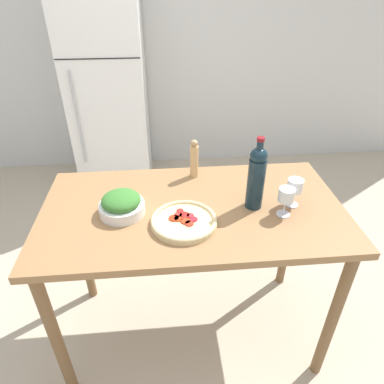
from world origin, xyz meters
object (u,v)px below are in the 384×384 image
Objects in this scene: pepper_mill at (194,159)px; wine_bottle at (256,176)px; refrigerator at (109,95)px; wine_glass_far at (295,187)px; wine_glass_near at (286,196)px; homemade_pizza at (184,221)px; salad_bowl at (122,204)px.

wine_bottle is at bearing -50.32° from pepper_mill.
wine_glass_far is (1.08, -1.92, 0.13)m from refrigerator.
refrigerator reaches higher than pepper_mill.
pepper_mill is at bearing -68.23° from refrigerator.
wine_glass_far is at bearing 47.97° from wine_glass_near.
refrigerator reaches higher than wine_glass_near.
wine_bottle reaches higher than homemade_pizza.
wine_bottle is (0.90, -1.91, 0.20)m from refrigerator.
pepper_mill is (-0.44, 0.32, 0.00)m from wine_glass_far.
homemade_pizza is (-0.46, -0.03, -0.08)m from wine_glass_near.
wine_glass_far is 0.54m from pepper_mill.
wine_glass_near reaches higher than homemade_pizza.
refrigerator is 2.10m from homemade_pizza.
pepper_mill reaches higher than wine_glass_near.
wine_glass_far is 0.67× the size of salad_bowl.
refrigerator is 8.37× the size of pepper_mill.
salad_bowl is at bearing 179.50° from wine_glass_far.
homemade_pizza is (-0.53, -0.10, -0.08)m from wine_glass_far.
refrigerator reaches higher than salad_bowl.
wine_glass_near is at bearing -132.03° from wine_glass_far.
salad_bowl reaches higher than homemade_pizza.
wine_glass_far reaches higher than homemade_pizza.
wine_bottle is 2.54× the size of wine_glass_far.
homemade_pizza is (-0.09, -0.42, -0.09)m from pepper_mill.
wine_glass_near is at bearing -6.07° from salad_bowl.
wine_bottle is at bearing 17.79° from homemade_pizza.
pepper_mill is (0.64, -1.60, 0.14)m from refrigerator.
refrigerator is at bearing 117.09° from wine_glass_near.
pepper_mill is 1.03× the size of salad_bowl.
wine_glass_far reaches higher than salad_bowl.
salad_bowl is at bearing -179.90° from wine_bottle.
wine_glass_near is 0.54m from pepper_mill.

